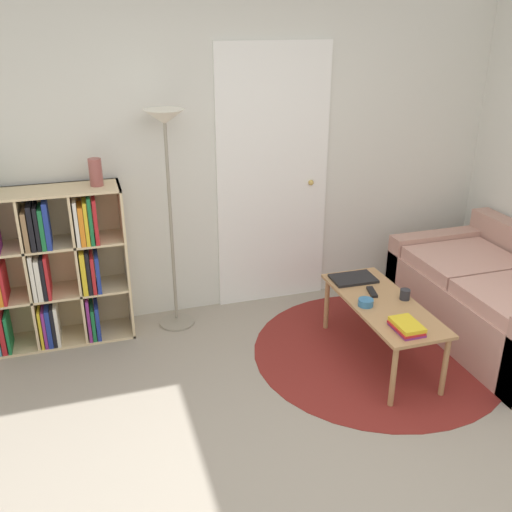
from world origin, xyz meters
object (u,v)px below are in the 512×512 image
(laptop, at_px, (353,279))
(bowl, at_px, (366,302))
(cup, at_px, (405,294))
(bookshelf, at_px, (46,268))
(vase_on_shelf, at_px, (96,172))
(coffee_table, at_px, (382,309))
(floor_lamp, at_px, (167,153))
(couch, at_px, (502,301))

(laptop, xyz_separation_m, bowl, (-0.10, -0.39, 0.01))
(laptop, distance_m, cup, 0.44)
(bookshelf, relative_size, vase_on_shelf, 6.10)
(cup, bearing_deg, vase_on_shelf, 153.67)
(bookshelf, distance_m, bowl, 2.27)
(bowl, relative_size, vase_on_shelf, 0.54)
(bookshelf, distance_m, coffee_table, 2.40)
(laptop, height_order, bowl, bowl)
(coffee_table, bearing_deg, bookshelf, 156.53)
(floor_lamp, height_order, bowl, floor_lamp)
(bowl, bearing_deg, cup, 1.09)
(bookshelf, distance_m, vase_on_shelf, 0.79)
(floor_lamp, bearing_deg, bookshelf, 178.32)
(bowl, xyz_separation_m, vase_on_shelf, (-1.63, 0.96, 0.78))
(floor_lamp, relative_size, couch, 1.03)
(cup, bearing_deg, coffee_table, 178.17)
(couch, height_order, bowl, couch)
(floor_lamp, xyz_separation_m, bowl, (1.14, -0.94, -0.89))
(coffee_table, height_order, vase_on_shelf, vase_on_shelf)
(bookshelf, bearing_deg, bowl, -25.11)
(floor_lamp, xyz_separation_m, cup, (1.44, -0.93, -0.88))
(coffee_table, height_order, cup, cup)
(couch, distance_m, vase_on_shelf, 3.12)
(couch, relative_size, bowl, 15.67)
(floor_lamp, height_order, cup, floor_lamp)
(laptop, relative_size, vase_on_shelf, 1.70)
(floor_lamp, bearing_deg, bowl, -39.34)
(floor_lamp, bearing_deg, cup, -32.80)
(floor_lamp, height_order, vase_on_shelf, floor_lamp)
(bookshelf, bearing_deg, vase_on_shelf, 0.14)
(bookshelf, relative_size, bowl, 11.32)
(bookshelf, distance_m, cup, 2.54)
(vase_on_shelf, bearing_deg, bowl, -30.52)
(couch, bearing_deg, vase_on_shelf, 161.95)
(floor_lamp, xyz_separation_m, laptop, (1.24, -0.54, -0.91))
(bowl, bearing_deg, laptop, 75.35)
(couch, bearing_deg, bookshelf, 164.18)
(floor_lamp, distance_m, couch, 2.71)
(couch, bearing_deg, cup, -177.32)
(bowl, height_order, cup, cup)
(bowl, xyz_separation_m, cup, (0.30, 0.01, 0.01))
(coffee_table, height_order, laptop, laptop)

